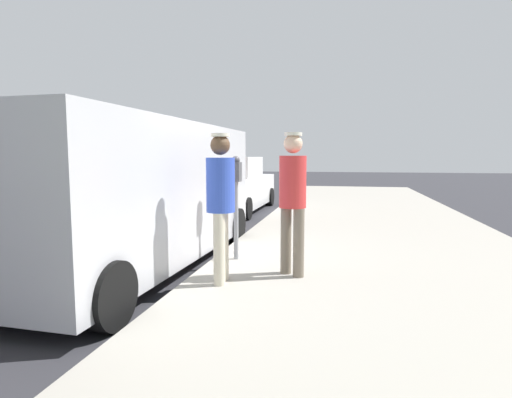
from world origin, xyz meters
name	(u,v)px	position (x,y,z in m)	size (l,w,h in m)	color
ground_plane	(140,270)	(0.00, 0.00, 0.00)	(80.00, 80.00, 0.00)	#2D2D33
sidewalk_slab	(390,280)	(3.50, 0.00, 0.07)	(5.00, 32.00, 0.15)	#9E998E
parking_meter_near	(236,190)	(1.35, 0.38, 1.18)	(0.14, 0.18, 1.52)	gray
pedestrian_in_blue	(221,197)	(1.46, -0.75, 1.18)	(0.34, 0.36, 1.78)	beige
pedestrian_in_red	(293,194)	(2.26, -0.27, 1.20)	(0.34, 0.34, 1.81)	#726656
parked_van	(133,191)	(-0.15, 0.13, 1.15)	(2.31, 5.28, 2.15)	#BCBCC1
parked_sedan_ahead	(231,187)	(-0.44, 6.66, 0.75)	(1.99, 4.42, 1.65)	white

